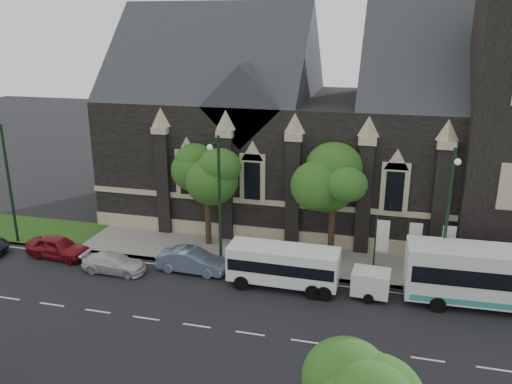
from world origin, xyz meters
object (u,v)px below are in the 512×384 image
(sedan, at_px, (192,261))
(car_far_red, at_px, (58,247))
(car_far_white, at_px, (114,263))
(box_trailer, at_px, (371,282))
(tree_walk_left, at_px, (210,170))
(shuttle_bus, at_px, (284,264))
(street_lamp_near, at_px, (448,214))
(banner_flag_left, at_px, (380,239))
(banner_flag_right, at_px, (445,245))
(street_lamp_far, at_px, (6,178))
(banner_flag_center, at_px, (412,242))
(tree_walk_right, at_px, (337,178))
(street_lamp_mid, at_px, (218,196))

(sedan, distance_m, car_far_red, 9.91)
(car_far_red, bearing_deg, car_far_white, -97.12)
(box_trailer, bearing_deg, tree_walk_left, 160.05)
(box_trailer, bearing_deg, shuttle_bus, -176.10)
(street_lamp_near, bearing_deg, car_far_white, -173.60)
(banner_flag_left, relative_size, banner_flag_right, 1.00)
(street_lamp_far, bearing_deg, banner_flag_center, 3.86)
(sedan, bearing_deg, street_lamp_near, -84.54)
(street_lamp_far, distance_m, sedan, 15.07)
(street_lamp_near, height_order, sedan, street_lamp_near)
(banner_flag_right, bearing_deg, car_far_red, -173.02)
(street_lamp_far, xyz_separation_m, banner_flag_center, (28.29, 1.91, -2.73))
(street_lamp_far, bearing_deg, street_lamp_near, 0.00)
(sedan, height_order, car_far_red, car_far_red)
(tree_walk_left, xyz_separation_m, shuttle_bus, (6.45, -5.15, -4.21))
(tree_walk_right, xyz_separation_m, car_far_white, (-13.79, -5.93, -5.19))
(street_lamp_mid, relative_size, banner_flag_center, 2.25)
(tree_walk_right, distance_m, banner_flag_center, 6.36)
(shuttle_bus, height_order, car_far_red, shuttle_bus)
(banner_flag_left, height_order, car_far_red, banner_flag_left)
(street_lamp_far, xyz_separation_m, box_trailer, (25.95, -1.52, -4.15))
(box_trailer, xyz_separation_m, car_far_red, (-21.46, 0.27, -0.19))
(banner_flag_right, bearing_deg, car_far_white, -168.58)
(banner_flag_right, distance_m, shuttle_bus, 10.27)
(tree_walk_left, xyz_separation_m, street_lamp_far, (-14.20, -3.61, -0.62))
(banner_flag_right, bearing_deg, sedan, -169.71)
(banner_flag_left, xyz_separation_m, car_far_red, (-21.79, -3.16, -1.61))
(banner_flag_left, distance_m, banner_flag_right, 4.00)
(tree_walk_right, bearing_deg, banner_flag_right, -13.60)
(banner_flag_left, distance_m, shuttle_bus, 6.66)
(tree_walk_right, distance_m, car_far_white, 15.88)
(tree_walk_left, xyz_separation_m, street_lamp_near, (15.80, -3.61, -0.62))
(street_lamp_far, relative_size, banner_flag_center, 2.25)
(tree_walk_left, distance_m, car_far_white, 9.16)
(box_trailer, bearing_deg, street_lamp_far, -179.72)
(banner_flag_left, xyz_separation_m, box_trailer, (-0.33, -3.43, -1.42))
(street_lamp_far, height_order, sedan, street_lamp_far)
(street_lamp_mid, relative_size, car_far_red, 1.97)
(tree_walk_right, height_order, box_trailer, tree_walk_right)
(box_trailer, bearing_deg, sedan, -179.05)
(sedan, bearing_deg, street_lamp_far, 87.99)
(street_lamp_mid, distance_m, banner_flag_center, 12.73)
(street_lamp_mid, height_order, box_trailer, street_lamp_mid)
(street_lamp_far, bearing_deg, banner_flag_right, 3.60)
(tree_walk_right, height_order, shuttle_bus, tree_walk_right)
(street_lamp_far, bearing_deg, street_lamp_mid, 0.00)
(street_lamp_near, relative_size, banner_flag_left, 2.25)
(banner_flag_right, xyz_separation_m, box_trailer, (-4.33, -3.43, -1.42))
(car_far_white, bearing_deg, box_trailer, -87.37)
(tree_walk_left, height_order, banner_flag_center, tree_walk_left)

